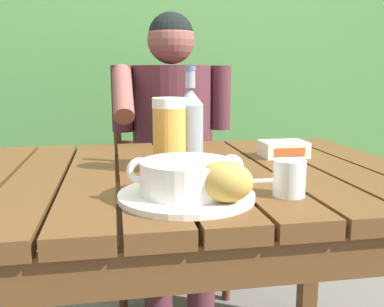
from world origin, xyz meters
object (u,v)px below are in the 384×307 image
at_px(chair_near_diner, 168,181).
at_px(beer_bottle, 189,126).
at_px(bread_roll, 227,181).
at_px(beer_glass, 169,135).
at_px(serving_plate, 186,196).
at_px(water_glass_small, 289,178).
at_px(butter_tub, 283,149).
at_px(table_knife, 238,181).
at_px(person_eating, 173,137).
at_px(soup_bowl, 186,176).

height_order(chair_near_diner, beer_bottle, chair_near_diner).
bearing_deg(bread_roll, beer_glass, 101.56).
bearing_deg(serving_plate, water_glass_small, -4.71).
bearing_deg(butter_tub, beer_glass, -159.59).
relative_size(chair_near_diner, beer_glass, 5.44).
bearing_deg(table_knife, bread_roll, -112.77).
xyz_separation_m(bread_roll, beer_bottle, (-0.01, 0.36, 0.06)).
height_order(chair_near_diner, bread_roll, chair_near_diner).
xyz_separation_m(person_eating, serving_plate, (-0.10, -0.92, 0.02)).
relative_size(beer_bottle, water_glass_small, 3.55).
xyz_separation_m(serving_plate, soup_bowl, (-0.00, -0.00, 0.04)).
height_order(chair_near_diner, serving_plate, chair_near_diner).
distance_m(soup_bowl, beer_glass, 0.25).
relative_size(serving_plate, beer_glass, 1.47).
bearing_deg(beer_glass, beer_bottle, 39.30).
xyz_separation_m(soup_bowl, butter_tub, (0.35, 0.37, -0.02)).
height_order(soup_bowl, butter_tub, soup_bowl).
height_order(person_eating, table_knife, person_eating).
relative_size(soup_bowl, table_knife, 1.45).
bearing_deg(serving_plate, chair_near_diner, 84.92).
bearing_deg(butter_tub, chair_near_diner, 108.35).
distance_m(bread_roll, beer_glass, 0.32).
xyz_separation_m(soup_bowl, water_glass_small, (0.20, -0.02, -0.01)).
relative_size(serving_plate, water_glass_small, 3.68).
height_order(soup_bowl, beer_bottle, beer_bottle).
distance_m(person_eating, beer_glass, 0.70).
height_order(serving_plate, beer_bottle, beer_bottle).
relative_size(water_glass_small, table_knife, 0.46).
bearing_deg(beer_glass, butter_tub, 20.41).
relative_size(chair_near_diner, person_eating, 0.82).
height_order(chair_near_diner, butter_tub, chair_near_diner).
relative_size(person_eating, serving_plate, 4.51).
bearing_deg(bread_roll, water_glass_small, 21.20).
bearing_deg(bread_roll, beer_bottle, 90.94).
height_order(person_eating, serving_plate, person_eating).
xyz_separation_m(person_eating, beer_glass, (-0.10, -0.68, 0.11)).
bearing_deg(chair_near_diner, person_eating, -90.85).
relative_size(bread_roll, table_knife, 0.79).
distance_m(soup_bowl, water_glass_small, 0.21).
bearing_deg(bread_roll, serving_plate, 130.60).
xyz_separation_m(serving_plate, beer_glass, (-0.00, 0.24, 0.09)).
bearing_deg(table_knife, water_glass_small, -58.07).
relative_size(beer_glass, water_glass_small, 2.50).
relative_size(soup_bowl, butter_tub, 1.79).
bearing_deg(beer_bottle, serving_plate, -100.97).
bearing_deg(beer_bottle, chair_near_diner, 86.99).
distance_m(person_eating, serving_plate, 0.93).
distance_m(serving_plate, beer_bottle, 0.31).
bearing_deg(person_eating, bread_roll, -92.01).
distance_m(chair_near_diner, person_eating, 0.30).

